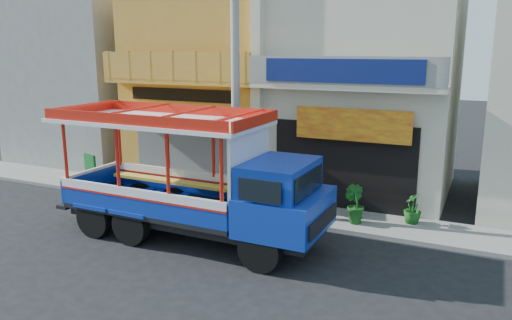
% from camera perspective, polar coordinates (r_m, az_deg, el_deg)
% --- Properties ---
extents(ground, '(90.00, 90.00, 0.00)m').
position_cam_1_polar(ground, '(13.02, -5.01, -10.96)').
color(ground, black).
rests_on(ground, ground).
extents(sidewalk, '(30.00, 2.00, 0.12)m').
position_cam_1_polar(sidewalk, '(16.35, 2.03, -5.69)').
color(sidewalk, slate).
rests_on(sidewalk, ground).
extents(shophouse_left, '(6.00, 7.50, 8.24)m').
position_cam_1_polar(shophouse_left, '(20.86, -3.83, 9.63)').
color(shophouse_left, '#BB8629').
rests_on(shophouse_left, ground).
extents(shophouse_right, '(6.00, 6.75, 8.24)m').
position_cam_1_polar(shophouse_right, '(18.73, 12.69, 9.01)').
color(shophouse_right, beige).
rests_on(shophouse_right, ground).
extents(party_pilaster, '(0.35, 0.30, 8.00)m').
position_cam_1_polar(party_pilaster, '(16.74, 0.10, 8.54)').
color(party_pilaster, beige).
rests_on(party_pilaster, ground).
extents(filler_building_left, '(6.00, 6.00, 7.60)m').
position_cam_1_polar(filler_building_left, '(25.03, -18.14, 8.84)').
color(filler_building_left, gray).
rests_on(filler_building_left, ground).
extents(utility_pole, '(28.00, 0.26, 9.00)m').
position_cam_1_polar(utility_pole, '(15.24, -1.89, 12.01)').
color(utility_pole, gray).
rests_on(utility_pole, ground).
extents(songthaew_truck, '(7.74, 2.70, 3.60)m').
position_cam_1_polar(songthaew_truck, '(13.36, -5.60, -2.46)').
color(songthaew_truck, black).
rests_on(songthaew_truck, ground).
extents(green_sign, '(0.71, 0.50, 1.11)m').
position_cam_1_polar(green_sign, '(20.24, -18.38, -1.18)').
color(green_sign, black).
rests_on(green_sign, sidewalk).
extents(potted_plant_b, '(0.79, 0.74, 1.13)m').
position_cam_1_polar(potted_plant_b, '(15.10, 11.15, -4.98)').
color(potted_plant_b, '#164D17').
rests_on(potted_plant_b, sidewalk).
extents(potted_plant_c, '(0.55, 0.55, 0.92)m').
position_cam_1_polar(potted_plant_c, '(15.52, 17.46, -5.28)').
color(potted_plant_c, '#164D17').
rests_on(potted_plant_c, sidewalk).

